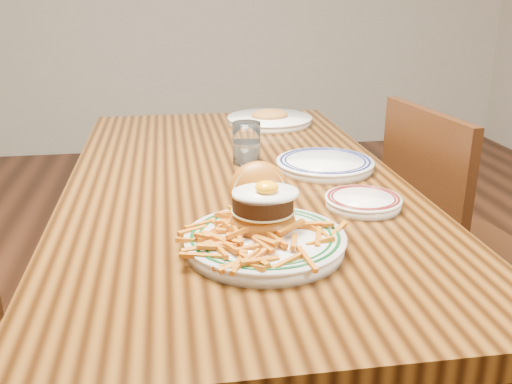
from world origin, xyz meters
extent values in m
cube|color=black|center=(0.00, 0.00, 0.72)|extent=(0.85, 1.60, 0.05)
cylinder|color=black|center=(-0.36, 0.74, 0.35)|extent=(0.07, 0.07, 0.70)
cylinder|color=black|center=(0.36, 0.74, 0.35)|extent=(0.07, 0.07, 0.70)
cube|color=#381D0B|center=(0.72, 0.06, 0.43)|extent=(0.47, 0.47, 0.04)
cube|color=#381D0B|center=(0.53, 0.03, 0.68)|extent=(0.08, 0.42, 0.45)
cylinder|color=#381D0B|center=(0.88, 0.26, 0.21)|extent=(0.04, 0.04, 0.41)
cylinder|color=#381D0B|center=(0.52, 0.21, 0.21)|extent=(0.04, 0.04, 0.41)
cylinder|color=#381D0B|center=(0.56, -0.14, 0.21)|extent=(0.04, 0.04, 0.41)
cylinder|color=white|center=(0.00, -0.43, 0.76)|extent=(0.30, 0.30, 0.02)
cylinder|color=white|center=(0.00, -0.43, 0.78)|extent=(0.30, 0.30, 0.01)
torus|color=#0C4418|center=(0.00, -0.43, 0.78)|extent=(0.28, 0.28, 0.01)
torus|color=#0C4418|center=(0.00, -0.43, 0.78)|extent=(0.25, 0.25, 0.01)
ellipsoid|color=#9B4B14|center=(0.00, -0.39, 0.79)|extent=(0.13, 0.13, 0.06)
cylinder|color=#D2C583|center=(0.00, -0.39, 0.81)|extent=(0.12, 0.12, 0.00)
cylinder|color=black|center=(0.00, -0.39, 0.83)|extent=(0.12, 0.12, 0.03)
ellipsoid|color=white|center=(0.01, -0.40, 0.85)|extent=(0.13, 0.11, 0.01)
ellipsoid|color=#FF9B05|center=(0.01, -0.40, 0.86)|extent=(0.04, 0.04, 0.02)
ellipsoid|color=#9B4B14|center=(0.01, -0.32, 0.83)|extent=(0.13, 0.11, 0.14)
cylinder|color=#D2C583|center=(0.01, -0.34, 0.83)|extent=(0.11, 0.04, 0.11)
cylinder|color=white|center=(0.26, -0.25, 0.76)|extent=(0.17, 0.17, 0.02)
cylinder|color=white|center=(0.26, -0.25, 0.77)|extent=(0.17, 0.17, 0.01)
torus|color=#5B1614|center=(0.26, -0.25, 0.77)|extent=(0.16, 0.16, 0.01)
torus|color=#5B1614|center=(0.26, -0.25, 0.77)|extent=(0.14, 0.14, 0.01)
cube|color=silver|center=(0.28, -0.24, 0.77)|extent=(0.11, 0.05, 0.00)
cylinder|color=white|center=(0.25, 0.03, 0.76)|extent=(0.26, 0.26, 0.02)
cylinder|color=white|center=(0.25, 0.03, 0.77)|extent=(0.26, 0.26, 0.01)
torus|color=#101650|center=(0.25, 0.03, 0.77)|extent=(0.24, 0.24, 0.01)
torus|color=#101650|center=(0.25, 0.03, 0.77)|extent=(0.22, 0.22, 0.01)
cylinder|color=white|center=(0.05, 0.13, 0.81)|extent=(0.08, 0.08, 0.12)
cylinder|color=silver|center=(0.05, 0.13, 0.78)|extent=(0.07, 0.07, 0.06)
cylinder|color=white|center=(0.19, 0.58, 0.76)|extent=(0.29, 0.29, 0.02)
cylinder|color=white|center=(0.19, 0.58, 0.78)|extent=(0.30, 0.30, 0.01)
ellipsoid|color=#AF7432|center=(0.19, 0.58, 0.78)|extent=(0.13, 0.11, 0.04)
camera|label=1|loc=(-0.16, -1.39, 1.22)|focal=40.00mm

